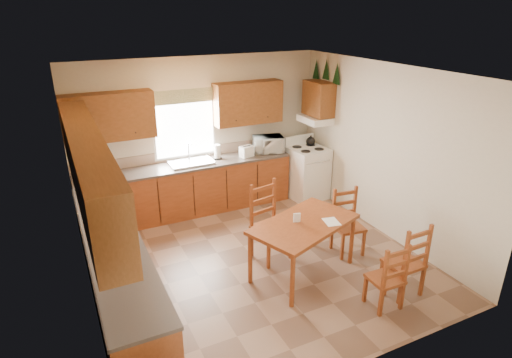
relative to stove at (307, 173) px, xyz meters
name	(u,v)px	position (x,y,z in m)	size (l,w,h in m)	color
floor	(256,260)	(-1.88, -1.61, -0.49)	(4.50, 4.50, 0.00)	#85634C
ceiling	(256,73)	(-1.88, -1.61, 2.21)	(4.50, 4.50, 0.00)	#9C6222
wall_left	(78,206)	(-4.13, -1.61, 0.86)	(4.50, 4.50, 0.00)	beige
wall_right	(385,152)	(0.37, -1.61, 0.86)	(4.50, 4.50, 0.00)	beige
wall_back	(201,133)	(-1.88, 0.64, 0.86)	(4.50, 4.50, 0.00)	beige
wall_front	(364,255)	(-1.88, -3.86, 0.86)	(4.50, 4.50, 0.00)	beige
lower_cab_back	(189,190)	(-2.25, 0.34, -0.05)	(3.75, 0.60, 0.88)	brown
lower_cab_left	(117,274)	(-3.83, -1.76, -0.05)	(0.60, 3.60, 0.88)	brown
counter_back	(187,165)	(-2.25, 0.34, 0.41)	(3.75, 0.63, 0.04)	#4B403A
counter_left	(113,241)	(-3.83, -1.76, 0.41)	(0.63, 3.60, 0.04)	#4B403A
backsplash	(182,155)	(-2.25, 0.63, 0.52)	(3.75, 0.01, 0.18)	gray
upper_cab_back_left	(109,117)	(-3.43, 0.47, 1.37)	(1.41, 0.33, 0.75)	brown
upper_cab_back_right	(248,103)	(-1.02, 0.47, 1.37)	(1.25, 0.33, 0.75)	brown
upper_cab_left	(88,166)	(-3.96, -1.76, 1.37)	(0.33, 3.60, 0.75)	brown
upper_cab_stove	(319,99)	(0.20, 0.04, 1.41)	(0.33, 0.62, 0.62)	brown
range_hood	(315,119)	(0.15, 0.04, 1.03)	(0.44, 0.62, 0.12)	white
window_frame	(184,125)	(-2.18, 0.61, 1.06)	(1.13, 0.02, 1.18)	white
window_pane	(184,125)	(-2.18, 0.60, 1.06)	(1.05, 0.01, 1.10)	white
window_valance	(183,96)	(-2.18, 0.58, 1.56)	(1.19, 0.01, 0.24)	#3F5729
sink_basin	(191,163)	(-2.18, 0.34, 0.45)	(0.75, 0.45, 0.04)	silver
pine_decal_a	(337,74)	(0.33, -0.28, 1.89)	(0.22, 0.22, 0.36)	black
pine_decal_b	(326,69)	(0.33, 0.04, 1.93)	(0.22, 0.22, 0.36)	black
pine_decal_c	(316,69)	(0.33, 0.36, 1.89)	(0.22, 0.22, 0.36)	black
stove	(307,173)	(0.00, 0.00, 0.00)	(0.66, 0.68, 0.97)	white
coffeemaker	(94,169)	(-3.77, 0.34, 0.60)	(0.19, 0.23, 0.33)	white
paper_towel	(217,152)	(-1.67, 0.38, 0.56)	(0.11, 0.11, 0.26)	white
toaster	(247,151)	(-1.15, 0.26, 0.53)	(0.24, 0.15, 0.20)	white
microwave	(268,144)	(-0.68, 0.33, 0.58)	(0.50, 0.36, 0.30)	white
dining_table	(303,248)	(-1.43, -2.17, -0.09)	(1.46, 0.84, 0.78)	brown
chair_near_left	(386,274)	(-0.91, -3.22, -0.04)	(0.38, 0.36, 0.90)	brown
chair_near_right	(404,258)	(-0.52, -3.11, 0.02)	(0.43, 0.41, 1.02)	brown
chair_far_left	(271,223)	(-1.64, -1.64, 0.08)	(0.48, 0.46, 1.14)	brown
chair_far_right	(349,223)	(-0.54, -2.01, 0.00)	(0.41, 0.39, 0.98)	brown
table_paper	(331,222)	(-1.10, -2.32, 0.30)	(0.19, 0.25, 0.00)	white
table_card	(297,218)	(-1.52, -2.12, 0.36)	(0.10, 0.02, 0.13)	white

